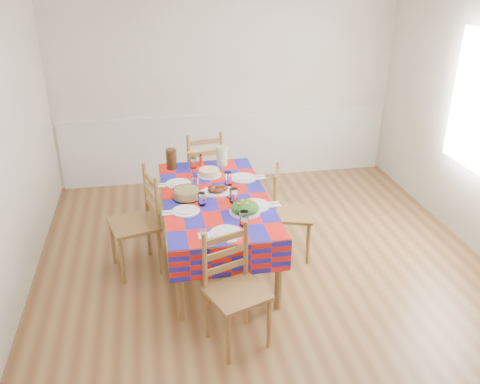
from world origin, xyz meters
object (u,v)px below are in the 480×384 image
chair_far (202,171)px  chair_left (138,223)px  dining_table (215,203)px  green_pitcher (222,156)px  tea_pitcher (171,159)px  meat_platter (217,190)px  chair_right (289,213)px  chair_near (235,290)px

chair_far → chair_left: size_ratio=1.00×
dining_table → green_pitcher: bearing=76.6°
chair_left → dining_table: bearing=74.2°
tea_pitcher → meat_platter: bearing=-60.4°
dining_table → chair_right: size_ratio=1.99×
tea_pitcher → chair_far: bearing=47.3°
meat_platter → green_pitcher: size_ratio=1.64×
dining_table → chair_left: bearing=179.1°
dining_table → chair_left: (-0.75, 0.01, -0.15)m
dining_table → meat_platter: size_ratio=5.49×
chair_near → chair_left: bearing=101.1°
chair_near → chair_far: size_ratio=0.95×
dining_table → meat_platter: meat_platter is taller
dining_table → chair_left: size_ratio=1.84×
chair_near → green_pitcher: bearing=63.8°
chair_right → green_pitcher: bearing=53.3°
dining_table → tea_pitcher: 0.88m
meat_platter → chair_far: (-0.02, 1.11, -0.26)m
dining_table → tea_pitcher: tea_pitcher is taller
green_pitcher → chair_left: 1.26m
green_pitcher → tea_pitcher: size_ratio=0.94×
chair_far → chair_right: (0.74, -1.17, -0.04)m
dining_table → chair_near: bearing=-90.7°
chair_near → chair_left: chair_left is taller
green_pitcher → chair_left: chair_left is taller
chair_far → chair_left: (-0.75, -1.17, 0.00)m
chair_near → tea_pitcher: bearing=79.8°
chair_near → chair_far: 2.36m
tea_pitcher → chair_left: chair_left is taller
dining_table → chair_far: 1.19m
dining_table → tea_pitcher: (-0.37, 0.77, 0.19)m
green_pitcher → chair_far: 0.54m
chair_right → chair_left: bearing=107.5°
meat_platter → chair_right: bearing=-4.8°
tea_pitcher → chair_near: chair_near is taller
meat_platter → chair_far: 1.14m
tea_pitcher → chair_right: (1.12, -0.76, -0.38)m
meat_platter → chair_left: chair_left is taller
chair_near → chair_far: (0.02, 2.36, 0.03)m
tea_pitcher → chair_right: 1.40m
chair_near → chair_far: bearing=69.1°
dining_table → chair_far: bearing=89.6°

